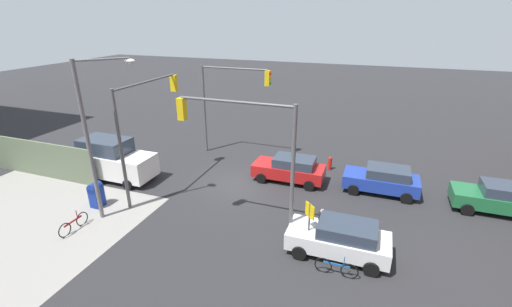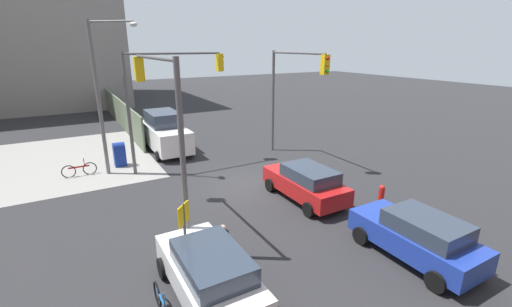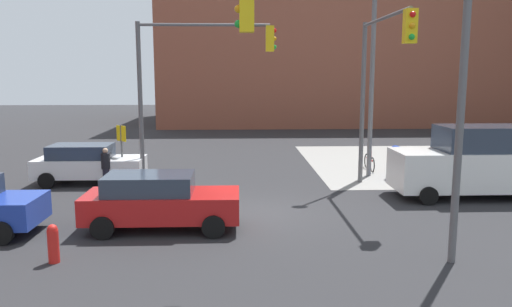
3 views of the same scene
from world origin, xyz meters
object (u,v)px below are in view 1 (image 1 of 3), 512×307
object	(u,v)px
traffic_signal_ne_corner	(145,115)
bicycle_leaning_on_fence	(74,224)
traffic_signal_se_corner	(228,93)
bicycle_at_crosswalk	(336,268)
sedan_red	(290,169)
street_lamp_corner	(94,130)
traffic_signal_nw_corner	(246,142)
hatchback_blue	(382,179)
coupe_white	(340,238)
mailbox_blue	(96,194)
pedestrian_crossing	(322,224)
coupe_green	(501,198)
fire_hydrant	(330,163)
van_white_delivery	(112,159)

from	to	relation	value
traffic_signal_ne_corner	bicycle_leaning_on_fence	world-z (taller)	traffic_signal_ne_corner
traffic_signal_se_corner	bicycle_at_crosswalk	world-z (taller)	traffic_signal_se_corner
traffic_signal_ne_corner	sedan_red	size ratio (longest dim) A/B	1.47
street_lamp_corner	bicycle_leaning_on_fence	bearing A→B (deg)	69.24
traffic_signal_nw_corner	street_lamp_corner	xyz separation A→B (m)	(7.34, 1.02, 0.07)
hatchback_blue	coupe_white	distance (m)	6.84
traffic_signal_se_corner	traffic_signal_ne_corner	size ratio (longest dim) A/B	1.00
street_lamp_corner	hatchback_blue	world-z (taller)	street_lamp_corner
street_lamp_corner	bicycle_at_crosswalk	xyz separation A→B (m)	(-11.77, 0.48, -4.35)
traffic_signal_ne_corner	bicycle_at_crosswalk	bearing A→B (deg)	162.03
mailbox_blue	sedan_red	distance (m)	11.24
street_lamp_corner	pedestrian_crossing	distance (m)	11.57
coupe_green	bicycle_at_crosswalk	distance (m)	10.78
fire_hydrant	sedan_red	bearing A→B (deg)	50.53
traffic_signal_se_corner	hatchback_blue	bearing A→B (deg)	166.97
hatchback_blue	bicycle_at_crosswalk	size ratio (longest dim) A/B	2.41
mailbox_blue	coupe_white	size ratio (longest dim) A/B	0.33
bicycle_leaning_on_fence	hatchback_blue	bearing A→B (deg)	-146.63
traffic_signal_se_corner	van_white_delivery	world-z (taller)	traffic_signal_se_corner
sedan_red	coupe_green	xyz separation A→B (m)	(-11.37, -0.15, 0.00)
coupe_white	fire_hydrant	bearing A→B (deg)	-78.86
sedan_red	coupe_white	size ratio (longest dim) A/B	1.02
traffic_signal_se_corner	coupe_green	bearing A→B (deg)	170.77
bicycle_at_crosswalk	van_white_delivery	bearing A→B (deg)	-15.96
hatchback_blue	coupe_green	bearing A→B (deg)	177.94
traffic_signal_se_corner	van_white_delivery	bearing A→B (deg)	49.52
traffic_signal_se_corner	fire_hydrant	bearing A→B (deg)	177.71
mailbox_blue	pedestrian_crossing	size ratio (longest dim) A/B	0.89
traffic_signal_nw_corner	pedestrian_crossing	bearing A→B (deg)	-168.44
hatchback_blue	bicycle_at_crosswalk	xyz separation A→B (m)	(1.54, 7.99, -0.50)
van_white_delivery	bicycle_at_crosswalk	xyz separation A→B (m)	(-14.69, 4.20, -0.93)
street_lamp_corner	coupe_white	distance (m)	12.36
fire_hydrant	bicycle_leaning_on_fence	distance (m)	15.56
bicycle_leaning_on_fence	van_white_delivery	bearing A→B (deg)	-67.07
coupe_white	mailbox_blue	bearing A→B (deg)	1.52
traffic_signal_se_corner	bicycle_at_crosswalk	distance (m)	14.67
coupe_white	bicycle_leaning_on_fence	size ratio (longest dim) A/B	2.47
mailbox_blue	fire_hydrant	bearing A→B (deg)	-140.60
sedan_red	bicycle_leaning_on_fence	world-z (taller)	sedan_red
bicycle_at_crosswalk	fire_hydrant	bearing A→B (deg)	-79.97
street_lamp_corner	coupe_white	world-z (taller)	street_lamp_corner
traffic_signal_se_corner	sedan_red	distance (m)	7.18
traffic_signal_nw_corner	traffic_signal_se_corner	size ratio (longest dim) A/B	1.00
van_white_delivery	pedestrian_crossing	bearing A→B (deg)	171.68
van_white_delivery	bicycle_at_crosswalk	distance (m)	15.30
mailbox_blue	coupe_green	xyz separation A→B (m)	(-20.45, -6.78, 0.08)
traffic_signal_se_corner	traffic_signal_ne_corner	bearing A→B (deg)	73.73
fire_hydrant	van_white_delivery	distance (m)	14.23
traffic_signal_ne_corner	fire_hydrant	xyz separation A→B (m)	(-9.50, -6.53, -4.16)
fire_hydrant	bicycle_leaning_on_fence	world-z (taller)	bicycle_leaning_on_fence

